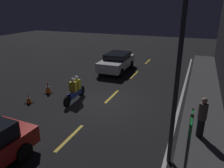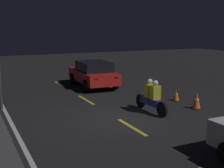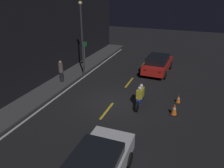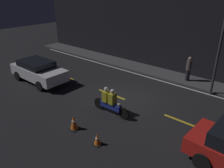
{
  "view_description": "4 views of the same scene",
  "coord_description": "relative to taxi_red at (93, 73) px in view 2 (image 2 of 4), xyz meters",
  "views": [
    {
      "loc": [
        9.78,
        4.34,
        4.95
      ],
      "look_at": [
        -0.46,
        0.22,
        0.97
      ],
      "focal_mm": 35.0,
      "sensor_mm": 36.0,
      "label": 1
    },
    {
      "loc": [
        -10.14,
        5.12,
        3.5
      ],
      "look_at": [
        0.7,
        -0.05,
        1.25
      ],
      "focal_mm": 50.0,
      "sensor_mm": 36.0,
      "label": 2
    },
    {
      "loc": [
        -11.24,
        -4.27,
        6.6
      ],
      "look_at": [
        0.62,
        0.3,
        1.0
      ],
      "focal_mm": 35.0,
      "sensor_mm": 36.0,
      "label": 3
    },
    {
      "loc": [
        6.58,
        -8.82,
        5.84
      ],
      "look_at": [
        -0.77,
        -0.22,
        0.81
      ],
      "focal_mm": 35.0,
      "sensor_mm": 36.0,
      "label": 4
    }
  ],
  "objects": [
    {
      "name": "taxi_red",
      "position": [
        0.0,
        0.0,
        0.0
      ],
      "size": [
        4.21,
        2.06,
        1.47
      ],
      "rotation": [
        0.0,
        0.0,
        -0.04
      ],
      "color": "red",
      "rests_on": "ground"
    },
    {
      "name": "lane_solid_kerb",
      "position": [
        -6.44,
        5.33,
        -0.78
      ],
      "size": [
        25.2,
        0.14,
        0.01
      ],
      "color": "silver",
      "rests_on": "ground"
    },
    {
      "name": "lane_dash_e",
      "position": [
        1.56,
        1.58,
        -0.78
      ],
      "size": [
        2.0,
        0.14,
        0.01
      ],
      "color": "gold",
      "rests_on": "ground"
    },
    {
      "name": "traffic_cone_mid",
      "position": [
        -4.92,
        -2.22,
        -0.53
      ],
      "size": [
        0.37,
        0.37,
        0.52
      ],
      "color": "black",
      "rests_on": "ground"
    },
    {
      "name": "lane_dash_c",
      "position": [
        -7.44,
        1.58,
        -0.78
      ],
      "size": [
        2.0,
        0.14,
        0.01
      ],
      "color": "gold",
      "rests_on": "ground"
    },
    {
      "name": "traffic_cone_near",
      "position": [
        -6.46,
        -2.13,
        -0.44
      ],
      "size": [
        0.45,
        0.45,
        0.7
      ],
      "color": "black",
      "rests_on": "ground"
    },
    {
      "name": "ground_plane",
      "position": [
        -6.44,
        1.58,
        -0.78
      ],
      "size": [
        56.0,
        56.0,
        0.0
      ],
      "primitive_type": "plane",
      "color": "black"
    },
    {
      "name": "motorcycle",
      "position": [
        -6.13,
        -0.07,
        -0.14
      ],
      "size": [
        2.17,
        0.38,
        1.37
      ],
      "rotation": [
        0.0,
        0.0,
        0.03
      ],
      "color": "black",
      "rests_on": "ground"
    },
    {
      "name": "lane_dash_d",
      "position": [
        -2.94,
        1.58,
        -0.78
      ],
      "size": [
        2.0,
        0.14,
        0.01
      ],
      "color": "gold",
      "rests_on": "ground"
    }
  ]
}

